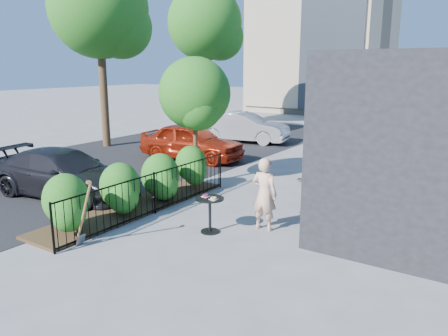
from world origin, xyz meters
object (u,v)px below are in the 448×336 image
Objects in this scene: street_tree_far at (205,28)px; car_darkgrey at (64,173)px; patio_tree at (196,98)px; woman at (264,194)px; street_tree_near at (99,15)px; cafe_table at (210,209)px; shovel at (83,217)px; car_silver at (244,127)px; car_red at (192,142)px.

street_tree_far is 16.00m from car_darkgrey.
patio_tree reaches higher than woman.
car_darkgrey is (-2.55, -3.02, -2.09)m from patio_tree.
street_tree_near reaches higher than cafe_table.
car_darkgrey reaches higher than cafe_table.
patio_tree is at bearing -55.49° from street_tree_far.
street_tree_near reaches higher than woman.
street_tree_near is 13.16m from shovel.
street_tree_far reaches higher than car_silver.
shovel is (-2.62, -2.99, -0.19)m from woman.
street_tree_near is 9.49× the size of cafe_table.
car_red is (-2.54, 3.04, -2.03)m from patio_tree.
shovel reaches higher than car_silver.
car_silver is (-5.62, 10.86, 0.17)m from cafe_table.
woman is 11.96m from car_silver.
cafe_table is at bearing 51.72° from shovel.
car_silver is (-6.55, 10.01, -0.11)m from woman.
cafe_table is at bearing -162.43° from car_silver.
street_tree_near is 8.00m from street_tree_far.
patio_tree is 13.95m from street_tree_far.
car_silver reaches higher than car_darkgrey.
woman is at bearing -25.53° from street_tree_near.
street_tree_near is at bearing 148.95° from cafe_table.
street_tree_far is 4.87× the size of woman.
cafe_table is (10.37, -6.24, -5.35)m from street_tree_near.
woman reaches higher than car_silver.
car_silver is (-3.93, 13.00, 0.08)m from shovel.
patio_tree is at bearing 131.23° from cafe_table.
shovel is (-1.69, -2.14, 0.10)m from cafe_table.
car_red is at bearing 175.15° from car_silver.
shovel is at bearing -161.91° from car_red.
patio_tree is 4.52× the size of cafe_table.
shovel is at bearing 47.02° from woman.
street_tree_far is (0.00, 8.00, 0.00)m from street_tree_near.
woman is at bearing -91.02° from car_darkgrey.
car_red is 6.06m from car_darkgrey.
street_tree_near and street_tree_far have the same top height.
shovel is 8.95m from car_red.
patio_tree is 0.91× the size of car_red.
woman is 6.21m from car_darkgrey.
street_tree_near reaches higher than shovel.
woman is at bearing -49.86° from street_tree_far.
shovel reaches higher than car_darkgrey.
car_silver is at bearing -35.47° from street_tree_far.
woman is (3.60, -2.20, -1.91)m from patio_tree.
cafe_table is 0.58× the size of shovel.
cafe_table is 0.19× the size of car_silver.
street_tree_far is 10.95m from car_red.
street_tree_near is at bearing -90.00° from street_tree_far.
shovel is at bearing -44.01° from street_tree_near.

